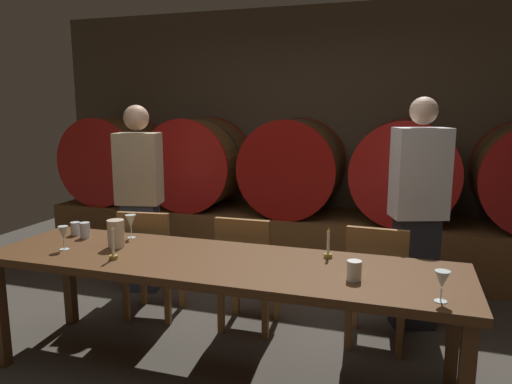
% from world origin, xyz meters
% --- Properties ---
extents(ground_plane, '(7.82, 7.82, 0.00)m').
position_xyz_m(ground_plane, '(0.00, 0.00, 0.00)').
color(ground_plane, '#3F3A33').
extents(back_wall, '(6.01, 0.24, 2.72)m').
position_xyz_m(back_wall, '(0.00, 2.88, 1.36)').
color(back_wall, brown).
rests_on(back_wall, ground).
extents(barrel_shelf, '(5.41, 0.90, 0.55)m').
position_xyz_m(barrel_shelf, '(0.00, 2.33, 0.27)').
color(barrel_shelf, brown).
rests_on(barrel_shelf, ground).
extents(wine_barrel_far_left, '(0.99, 0.79, 0.99)m').
position_xyz_m(wine_barrel_far_left, '(-2.17, 2.33, 1.04)').
color(wine_barrel_far_left, brown).
rests_on(wine_barrel_far_left, barrel_shelf).
extents(wine_barrel_left, '(0.99, 0.79, 0.99)m').
position_xyz_m(wine_barrel_left, '(-1.10, 2.33, 1.04)').
color(wine_barrel_left, brown).
rests_on(wine_barrel_left, barrel_shelf).
extents(wine_barrel_center, '(0.99, 0.79, 0.99)m').
position_xyz_m(wine_barrel_center, '(-0.02, 2.33, 1.04)').
color(wine_barrel_center, brown).
rests_on(wine_barrel_center, barrel_shelf).
extents(wine_barrel_right, '(0.99, 0.79, 0.99)m').
position_xyz_m(wine_barrel_right, '(1.09, 2.33, 1.04)').
color(wine_barrel_right, brown).
rests_on(wine_barrel_right, barrel_shelf).
extents(dining_table, '(2.90, 0.78, 0.75)m').
position_xyz_m(dining_table, '(0.06, 0.06, 0.69)').
color(dining_table, '#4C2D16').
rests_on(dining_table, ground).
extents(chair_left, '(0.45, 0.45, 0.88)m').
position_xyz_m(chair_left, '(-0.76, 0.66, 0.49)').
color(chair_left, brown).
rests_on(chair_left, ground).
extents(chair_center, '(0.41, 0.41, 0.88)m').
position_xyz_m(chair_center, '(0.03, 0.69, 0.49)').
color(chair_center, brown).
rests_on(chair_center, ground).
extents(chair_right, '(0.41, 0.41, 0.88)m').
position_xyz_m(chair_right, '(0.96, 0.72, 0.49)').
color(chair_right, brown).
rests_on(chair_right, ground).
extents(guest_left, '(0.42, 0.32, 1.67)m').
position_xyz_m(guest_left, '(-1.14, 1.17, 0.86)').
color(guest_left, '#33384C').
rests_on(guest_left, ground).
extents(guest_right, '(0.44, 0.35, 1.73)m').
position_xyz_m(guest_right, '(1.20, 1.14, 0.89)').
color(guest_right, black).
rests_on(guest_right, ground).
extents(candle_left, '(0.05, 0.05, 0.22)m').
position_xyz_m(candle_left, '(-0.54, -0.12, 0.81)').
color(candle_left, olive).
rests_on(candle_left, dining_table).
extents(candle_right, '(0.05, 0.05, 0.19)m').
position_xyz_m(candle_right, '(0.68, 0.30, 0.80)').
color(candle_right, olive).
rests_on(candle_right, dining_table).
extents(pitcher, '(0.11, 0.11, 0.18)m').
position_xyz_m(pitcher, '(-0.67, 0.11, 0.84)').
color(pitcher, beige).
rests_on(pitcher, dining_table).
extents(wine_glass_left, '(0.06, 0.06, 0.16)m').
position_xyz_m(wine_glass_left, '(-0.96, -0.05, 0.86)').
color(wine_glass_left, silver).
rests_on(wine_glass_left, dining_table).
extents(wine_glass_center, '(0.08, 0.08, 0.17)m').
position_xyz_m(wine_glass_center, '(-0.70, 0.33, 0.87)').
color(wine_glass_center, silver).
rests_on(wine_glass_center, dining_table).
extents(wine_glass_right, '(0.07, 0.07, 0.15)m').
position_xyz_m(wine_glass_right, '(1.30, -0.20, 0.86)').
color(wine_glass_right, silver).
rests_on(wine_glass_right, dining_table).
extents(cup_left, '(0.07, 0.07, 0.09)m').
position_xyz_m(cup_left, '(-1.12, 0.27, 0.80)').
color(cup_left, silver).
rests_on(cup_left, dining_table).
extents(cup_center, '(0.07, 0.07, 0.11)m').
position_xyz_m(cup_center, '(-1.01, 0.23, 0.81)').
color(cup_center, silver).
rests_on(cup_center, dining_table).
extents(cup_right, '(0.08, 0.08, 0.11)m').
position_xyz_m(cup_right, '(0.88, -0.03, 0.80)').
color(cup_right, white).
rests_on(cup_right, dining_table).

